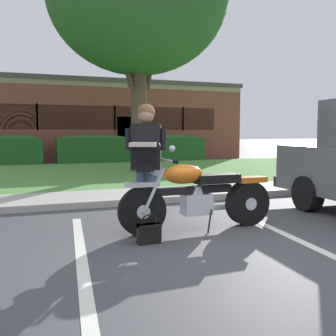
{
  "coord_description": "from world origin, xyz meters",
  "views": [
    {
      "loc": [
        -2.55,
        -3.73,
        1.33
      ],
      "look_at": [
        -0.68,
        1.31,
        0.85
      ],
      "focal_mm": 42.1,
      "sensor_mm": 36.0,
      "label": 1
    }
  ],
  "objects": [
    {
      "name": "ground_plane",
      "position": [
        0.0,
        0.0,
        0.0
      ],
      "size": [
        140.0,
        140.0,
        0.0
      ],
      "primitive_type": "plane",
      "color": "#424247"
    },
    {
      "name": "curb_strip",
      "position": [
        0.0,
        3.27,
        0.06
      ],
      "size": [
        60.0,
        0.2,
        0.12
      ],
      "primitive_type": "cube",
      "color": "#ADA89E",
      "rests_on": "ground"
    },
    {
      "name": "concrete_walk",
      "position": [
        0.0,
        4.12,
        0.04
      ],
      "size": [
        60.0,
        1.5,
        0.08
      ],
      "primitive_type": "cube",
      "color": "#ADA89E",
      "rests_on": "ground"
    },
    {
      "name": "grass_lawn",
      "position": [
        0.0,
        9.05,
        0.03
      ],
      "size": [
        60.0,
        8.34,
        0.06
      ],
      "primitive_type": "cube",
      "color": "#518E3D",
      "rests_on": "ground"
    },
    {
      "name": "stall_stripe_0",
      "position": [
        -2.02,
        0.2,
        0.0
      ],
      "size": [
        0.57,
        4.39,
        0.01
      ],
      "primitive_type": "cube",
      "rotation": [
        0.0,
        0.0,
        -0.1
      ],
      "color": "silver",
      "rests_on": "ground"
    },
    {
      "name": "stall_stripe_1",
      "position": [
        0.63,
        0.2,
        0.0
      ],
      "size": [
        0.57,
        4.39,
        0.01
      ],
      "primitive_type": "cube",
      "rotation": [
        0.0,
        0.0,
        -0.1
      ],
      "color": "silver",
      "rests_on": "ground"
    },
    {
      "name": "motorcycle",
      "position": [
        -0.23,
        1.12,
        0.48
      ],
      "size": [
        2.24,
        0.82,
        1.18
      ],
      "color": "black",
      "rests_on": "ground"
    },
    {
      "name": "rider_person",
      "position": [
        -1.05,
        1.14,
        1.01
      ],
      "size": [
        0.57,
        0.66,
        1.7
      ],
      "color": "black",
      "rests_on": "ground"
    },
    {
      "name": "handbag",
      "position": [
        -1.15,
        0.71,
        0.14
      ],
      "size": [
        0.28,
        0.13,
        0.36
      ],
      "color": "black",
      "rests_on": "ground"
    },
    {
      "name": "hedge_left",
      "position": [
        -3.07,
        13.5,
        0.65
      ],
      "size": [
        2.6,
        0.9,
        1.24
      ],
      "color": "#235623",
      "rests_on": "ground"
    },
    {
      "name": "hedge_center_left",
      "position": [
        0.39,
        13.5,
        0.65
      ],
      "size": [
        3.19,
        0.9,
        1.24
      ],
      "color": "#235623",
      "rests_on": "ground"
    },
    {
      "name": "hedge_center_right",
      "position": [
        3.85,
        13.5,
        0.65
      ],
      "size": [
        3.33,
        0.9,
        1.24
      ],
      "color": "#235623",
      "rests_on": "ground"
    },
    {
      "name": "brick_building",
      "position": [
        -1.89,
        19.44,
        1.95
      ],
      "size": [
        20.58,
        9.85,
        3.9
      ],
      "color": "brown",
      "rests_on": "ground"
    }
  ]
}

